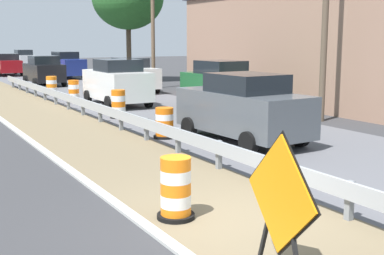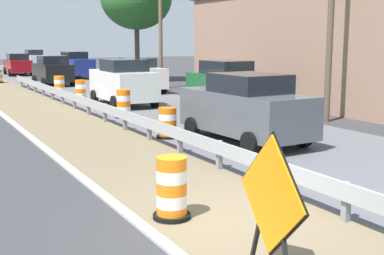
{
  "view_description": "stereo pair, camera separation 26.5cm",
  "coord_description": "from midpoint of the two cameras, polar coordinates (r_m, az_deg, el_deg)",
  "views": [
    {
      "loc": [
        -4.69,
        -6.91,
        3.09
      ],
      "look_at": [
        1.14,
        3.12,
        1.08
      ],
      "focal_mm": 47.53,
      "sensor_mm": 36.0,
      "label": 1
    },
    {
      "loc": [
        -4.46,
        -7.04,
        3.09
      ],
      "look_at": [
        1.14,
        3.12,
        1.08
      ],
      "focal_mm": 47.53,
      "sensor_mm": 36.0,
      "label": 2
    }
  ],
  "objects": [
    {
      "name": "traffic_barrel_nearest",
      "position": [
        8.9,
        -2.69,
        -7.12
      ],
      "size": [
        0.67,
        0.67,
        1.1
      ],
      "color": "orange",
      "rests_on": "ground"
    },
    {
      "name": "roadside_shop_near",
      "position": [
        27.07,
        13.94,
        9.04
      ],
      "size": [
        7.44,
        15.69,
        5.69
      ],
      "color": "#93705B",
      "rests_on": "ground"
    },
    {
      "name": "car_distant_c",
      "position": [
        30.72,
        -7.06,
        5.87
      ],
      "size": [
        2.06,
        4.55,
        2.03
      ],
      "rotation": [
        0.0,
        0.0,
        -1.58
      ],
      "color": "silver",
      "rests_on": "ground"
    },
    {
      "name": "car_trailing_near_lane",
      "position": [
        42.94,
        -14.11,
        6.82
      ],
      "size": [
        2.13,
        4.85,
        2.15
      ],
      "rotation": [
        0.0,
        0.0,
        -1.54
      ],
      "color": "navy",
      "rests_on": "ground"
    },
    {
      "name": "car_lead_far_lane",
      "position": [
        15.51,
        5.25,
        2.22
      ],
      "size": [
        2.3,
        4.68,
        2.1
      ],
      "rotation": [
        0.0,
        0.0,
        1.61
      ],
      "color": "#4C5156",
      "rests_on": "ground"
    },
    {
      "name": "traffic_barrel_farther",
      "position": [
        30.05,
        -15.72,
        4.46
      ],
      "size": [
        0.73,
        0.73,
        1.06
      ],
      "color": "orange",
      "rests_on": "ground"
    },
    {
      "name": "car_lead_near_lane",
      "position": [
        47.95,
        -20.14,
        6.67
      ],
      "size": [
        2.14,
        4.81,
        1.91
      ],
      "rotation": [
        0.0,
        0.0,
        1.54
      ],
      "color": "maroon",
      "rests_on": "ground"
    },
    {
      "name": "ground_plane",
      "position": [
        8.9,
        2.93,
        -10.5
      ],
      "size": [
        160.0,
        160.0,
        0.0
      ],
      "primitive_type": "plane",
      "color": "#333335"
    },
    {
      "name": "car_trailing_far_lane",
      "position": [
        36.28,
        -16.49,
        6.13
      ],
      "size": [
        2.15,
        4.12,
        2.03
      ],
      "rotation": [
        0.0,
        0.0,
        1.58
      ],
      "color": "black",
      "rests_on": "ground"
    },
    {
      "name": "curb_near_edge",
      "position": [
        8.3,
        -4.78,
        -12.02
      ],
      "size": [
        0.2,
        120.0,
        0.11
      ],
      "primitive_type": "cube",
      "color": "#ADADA8",
      "rests_on": "ground"
    },
    {
      "name": "utility_pole_near",
      "position": [
        19.95,
        14.41,
        13.35
      ],
      "size": [
        0.24,
        1.8,
        8.53
      ],
      "color": "brown",
      "rests_on": "ground"
    },
    {
      "name": "median_dirt_strip",
      "position": [
        9.13,
        5.23,
        -9.98
      ],
      "size": [
        3.26,
        120.0,
        0.01
      ],
      "primitive_type": "cube",
      "color": "#706047",
      "rests_on": "ground"
    },
    {
      "name": "car_mid_far_lane",
      "position": [
        57.76,
        -18.45,
        7.26
      ],
      "size": [
        1.94,
        4.26,
        2.05
      ],
      "rotation": [
        0.0,
        0.0,
        -1.57
      ],
      "color": "silver",
      "rests_on": "ground"
    },
    {
      "name": "guardrail_median",
      "position": [
        10.59,
        8.14,
        -4.34
      ],
      "size": [
        0.18,
        55.55,
        0.71
      ],
      "color": "#999EA3",
      "rests_on": "ground"
    },
    {
      "name": "car_distant_a",
      "position": [
        21.99,
        3.08,
        4.61
      ],
      "size": [
        2.07,
        4.34,
        2.21
      ],
      "rotation": [
        0.0,
        0.0,
        -1.53
      ],
      "color": "#195128",
      "rests_on": "ground"
    },
    {
      "name": "traffic_barrel_close",
      "position": [
        16.16,
        -3.58,
        0.35
      ],
      "size": [
        0.72,
        0.72,
        0.97
      ],
      "color": "orange",
      "rests_on": "ground"
    },
    {
      "name": "traffic_barrel_far",
      "position": [
        26.24,
        -13.4,
        3.88
      ],
      "size": [
        0.65,
        0.65,
        1.1
      ],
      "color": "orange",
      "rests_on": "ground"
    },
    {
      "name": "warning_sign_diamond",
      "position": [
        6.66,
        8.73,
        -8.06
      ],
      "size": [
        0.26,
        1.66,
        1.97
      ],
      "rotation": [
        0.0,
        0.0,
        3.01
      ],
      "color": "black",
      "rests_on": "ground"
    },
    {
      "name": "utility_pole_mid",
      "position": [
        32.81,
        -4.67,
        12.63
      ],
      "size": [
        0.24,
        1.8,
        9.13
      ],
      "color": "brown",
      "rests_on": "ground"
    },
    {
      "name": "car_distant_b",
      "position": [
        24.49,
        -8.73,
        5.03
      ],
      "size": [
        2.2,
        4.49,
        2.19
      ],
      "rotation": [
        0.0,
        0.0,
        1.56
      ],
      "color": "silver",
      "rests_on": "ground"
    },
    {
      "name": "bush_roadside",
      "position": [
        20.92,
        5.16,
        3.35
      ],
      "size": [
        3.13,
        3.13,
        1.5
      ],
      "primitive_type": "ellipsoid",
      "color": "#337533",
      "rests_on": "ground"
    },
    {
      "name": "traffic_barrel_mid",
      "position": [
        20.53,
        -8.62,
        2.49
      ],
      "size": [
        0.69,
        0.69,
        1.13
      ],
      "color": "orange",
      "rests_on": "ground"
    }
  ]
}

